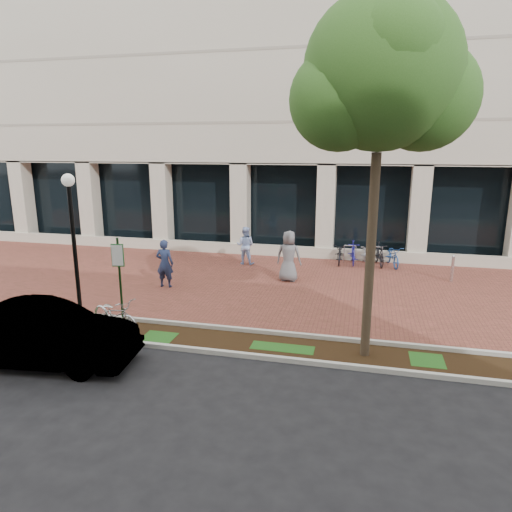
% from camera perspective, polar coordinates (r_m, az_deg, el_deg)
% --- Properties ---
extents(ground, '(120.00, 120.00, 0.00)m').
position_cam_1_polar(ground, '(16.97, 0.23, -3.47)').
color(ground, black).
rests_on(ground, ground).
extents(brick_plaza, '(40.00, 9.00, 0.01)m').
position_cam_1_polar(brick_plaza, '(16.97, 0.23, -3.45)').
color(brick_plaza, brown).
rests_on(brick_plaza, ground).
extents(planting_strip, '(40.00, 1.50, 0.01)m').
position_cam_1_polar(planting_strip, '(12.23, -5.53, -10.46)').
color(planting_strip, black).
rests_on(planting_strip, ground).
extents(curb_plaza_side, '(40.00, 0.12, 0.12)m').
position_cam_1_polar(curb_plaza_side, '(12.86, -4.44, -8.92)').
color(curb_plaza_side, '#B8B8AE').
rests_on(curb_plaza_side, ground).
extents(curb_street_side, '(40.00, 0.12, 0.12)m').
position_cam_1_polar(curb_street_side, '(11.57, -6.76, -11.66)').
color(curb_street_side, '#B8B8AE').
rests_on(curb_street_side, ground).
extents(near_office_building, '(40.00, 12.12, 16.00)m').
position_cam_1_polar(near_office_building, '(27.00, 5.87, 24.35)').
color(near_office_building, beige).
rests_on(near_office_building, ground).
extents(parking_sign, '(0.34, 0.07, 2.62)m').
position_cam_1_polar(parking_sign, '(12.79, -16.70, -2.06)').
color(parking_sign, '#163D17').
rests_on(parking_sign, ground).
extents(lamppost, '(0.36, 0.36, 4.24)m').
position_cam_1_polar(lamppost, '(14.02, -21.84, 2.00)').
color(lamppost, black).
rests_on(lamppost, ground).
extents(street_tree, '(4.01, 3.34, 8.19)m').
position_cam_1_polar(street_tree, '(10.73, 15.64, 20.17)').
color(street_tree, '#4E3F2C').
rests_on(street_tree, ground).
extents(locked_bicycle, '(1.96, 1.33, 0.97)m').
position_cam_1_polar(locked_bicycle, '(13.15, -17.19, -7.01)').
color(locked_bicycle, '#B1B2B6').
rests_on(locked_bicycle, ground).
extents(pedestrian_left, '(0.66, 0.45, 1.75)m').
position_cam_1_polar(pedestrian_left, '(16.67, -11.34, -0.92)').
color(pedestrian_left, '#1C2646').
rests_on(pedestrian_left, ground).
extents(pedestrian_mid, '(0.82, 0.65, 1.63)m').
position_cam_1_polar(pedestrian_mid, '(19.60, -1.35, 1.32)').
color(pedestrian_mid, '#93ABDB').
rests_on(pedestrian_mid, ground).
extents(pedestrian_right, '(0.98, 0.68, 1.93)m').
position_cam_1_polar(pedestrian_right, '(17.09, 4.11, -0.03)').
color(pedestrian_right, slate).
rests_on(pedestrian_right, ground).
extents(bollard, '(0.12, 0.12, 1.04)m').
position_cam_1_polar(bollard, '(18.56, 23.34, -1.41)').
color(bollard, silver).
rests_on(bollard, ground).
extents(bike_rack_cluster, '(3.01, 1.79, 0.99)m').
position_cam_1_polar(bike_rack_cluster, '(20.11, 13.59, 0.23)').
color(bike_rack_cluster, black).
rests_on(bike_rack_cluster, ground).
extents(sedan_near_curb, '(4.48, 1.98, 1.43)m').
position_cam_1_polar(sedan_near_curb, '(11.82, -25.15, -8.90)').
color(sedan_near_curb, '#B4B4B9').
rests_on(sedan_near_curb, ground).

